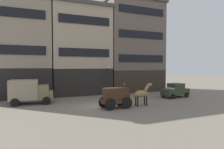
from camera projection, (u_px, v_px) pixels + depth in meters
ground_plane at (104, 106)px, 19.19m from camera, size 120.00×120.00×0.00m
building_far_left at (14, 48)px, 25.40m from camera, size 9.52×7.47×13.03m
building_center_left at (79, 50)px, 28.76m from camera, size 8.74×7.47×12.91m
building_center_right at (131, 46)px, 32.11m from camera, size 9.65×7.47×14.76m
cargo_wagon at (116, 96)px, 18.37m from camera, size 3.01×1.72×1.98m
draft_horse at (142, 93)px, 19.50m from camera, size 2.35×0.73×2.30m
delivery_truck_near at (30, 91)px, 20.30m from camera, size 4.44×2.33×2.62m
sedan_dark at (175, 90)px, 24.76m from camera, size 3.84×2.16×1.83m
pedestrian_officer at (124, 89)px, 26.16m from camera, size 0.40×0.40×1.79m
streetlamp_curbside at (109, 76)px, 26.17m from camera, size 0.32×0.32×4.12m
fire_hydrant_curbside at (137, 91)px, 27.71m from camera, size 0.24×0.24×0.83m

